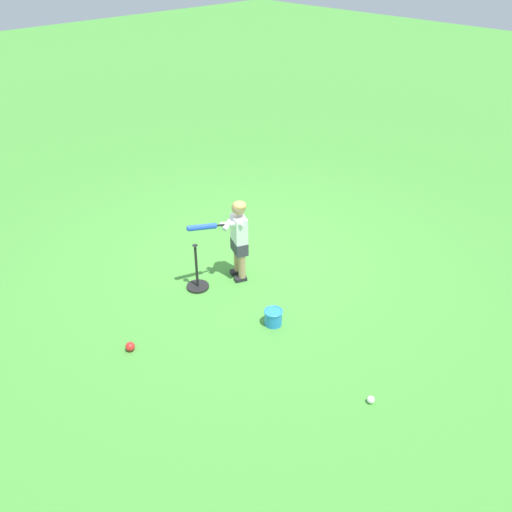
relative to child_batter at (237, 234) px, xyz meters
name	(u,v)px	position (x,y,z in m)	size (l,w,h in m)	color
ground_plane	(250,260)	(-0.40, -0.19, -0.65)	(40.00, 40.00, 0.00)	#479338
child_batter	(237,234)	(0.00, 0.00, 0.00)	(0.76, 0.39, 1.08)	#232328
play_ball_near_batter	(371,400)	(0.53, 2.46, -0.61)	(0.08, 0.08, 0.08)	white
play_ball_behind_batter	(130,347)	(1.77, 0.22, -0.60)	(0.10, 0.10, 0.10)	red
batting_tee	(197,281)	(0.52, -0.18, -0.55)	(0.28, 0.28, 0.62)	black
toy_bucket	(273,317)	(0.35, 0.98, -0.55)	(0.22, 0.22, 0.19)	#2884DB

